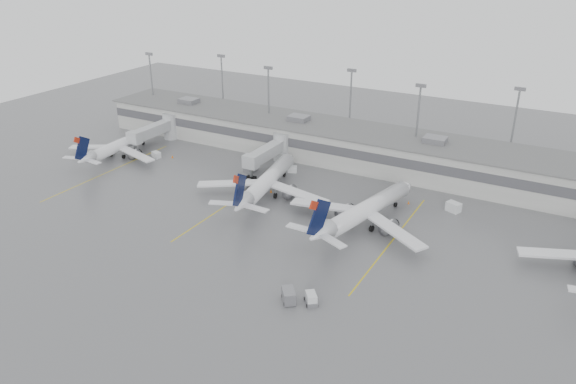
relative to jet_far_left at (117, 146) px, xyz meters
The scene contains 18 objects.
ground 66.14m from the jet_far_left, 29.09° to the right, with size 260.00×260.00×0.00m, color #58575A.
terminal 63.27m from the jet_far_left, 24.12° to the left, with size 152.00×17.00×9.45m.
light_masts 66.46m from the jet_far_left, 28.71° to the left, with size 142.40×8.00×20.60m.
jet_bridge_left 13.81m from the jet_far_left, 80.64° to the left, with size 4.00×17.20×7.00m.
jet_bridge_right 39.66m from the jet_far_left, 20.05° to the left, with size 4.00×17.20×7.00m.
stand_markings 58.38m from the jet_far_left, ahead, with size 105.25×40.00×0.01m.
jet_far_left is the anchor object (origin of this frame).
jet_mid_left 45.02m from the jet_far_left, ahead, with size 29.15×32.93×10.71m.
jet_mid_right 68.68m from the jet_far_left, ahead, with size 29.42×33.34×10.93m.
baggage_tug 78.16m from the jet_far_left, 24.64° to the right, with size 2.98×3.14×1.74m.
baggage_cart 75.78m from the jet_far_left, 26.47° to the right, with size 3.34×3.55×2.01m.
gse_uld_a 10.00m from the jet_far_left, 24.39° to the left, with size 2.21×1.48×1.57m, color silver.
gse_uld_b 45.15m from the jet_far_left, 15.68° to the left, with size 2.14×1.43×1.51m, color silver.
gse_uld_c 82.45m from the jet_far_left, ahead, with size 2.74×1.83×1.94m, color silver.
gse_loader 35.35m from the jet_far_left, 13.26° to the left, with size 2.01×3.21×2.01m, color slate.
cone_a 14.01m from the jet_far_left, 25.18° to the left, with size 0.45×0.45×0.72m, color orange.
cone_b 45.06m from the jet_far_left, ahead, with size 0.43×0.43×0.68m, color orange.
cone_c 73.46m from the jet_far_left, ahead, with size 0.42×0.42×0.66m, color orange.
Camera 1 is at (44.28, -63.58, 49.89)m, focal length 35.00 mm.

